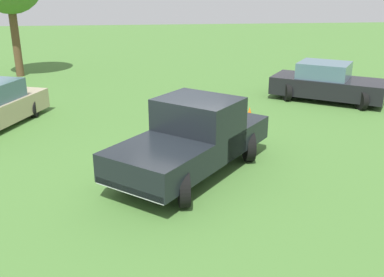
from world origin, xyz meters
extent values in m
plane|color=#477533|center=(0.00, 0.00, 0.00)|extent=(80.00, 80.00, 0.00)
cylinder|color=black|center=(-1.98, 0.14, 0.41)|extent=(0.82, 0.22, 0.82)
cylinder|color=black|center=(-0.97, 1.34, 0.41)|extent=(0.82, 0.22, 0.82)
cylinder|color=black|center=(0.31, -1.78, 0.41)|extent=(0.82, 0.22, 0.82)
cylinder|color=black|center=(1.32, -0.58, 0.41)|extent=(0.82, 0.22, 0.82)
cube|color=black|center=(-1.40, 0.68, 0.75)|extent=(2.63, 2.63, 0.64)
cube|color=black|center=(-0.12, -0.40, 1.13)|extent=(2.34, 2.39, 1.40)
cube|color=slate|center=(-0.12, -0.40, 1.57)|extent=(2.07, 2.13, 0.48)
cube|color=black|center=(0.60, -1.00, 0.73)|extent=(2.91, 2.87, 0.60)
cube|color=silver|center=(-2.07, 1.24, 0.49)|extent=(1.24, 1.45, 0.16)
cylinder|color=black|center=(5.92, -7.92, 0.35)|extent=(0.70, 0.20, 0.70)
cylinder|color=black|center=(4.62, -7.04, 0.35)|extent=(0.70, 0.20, 0.70)
cylinder|color=black|center=(7.50, -5.61, 0.35)|extent=(0.70, 0.20, 0.70)
cylinder|color=black|center=(6.20, -4.72, 0.35)|extent=(0.70, 0.20, 0.70)
cube|color=black|center=(6.06, -6.32, 0.56)|extent=(3.91, 4.54, 0.68)
cube|color=slate|center=(6.18, -6.15, 1.20)|extent=(2.38, 2.45, 0.60)
cylinder|color=black|center=(5.04, 4.70, 0.30)|extent=(0.61, 0.20, 0.61)
cylinder|color=brown|center=(12.40, 7.00, 1.81)|extent=(0.38, 0.38, 3.62)
cone|color=orange|center=(3.51, -2.57, 0.28)|extent=(0.32, 0.32, 0.55)
camera|label=1|loc=(-10.15, 0.88, 4.43)|focal=41.03mm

